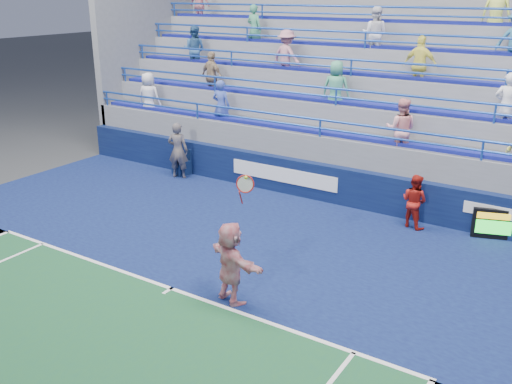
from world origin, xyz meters
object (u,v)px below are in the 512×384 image
Objects in this scene: serve_speed_board at (496,224)px; line_judge at (178,151)px; tennis_player at (231,262)px; ball_girl at (414,201)px; judge_chair at (182,166)px.

line_judge is (-9.81, -0.45, 0.53)m from serve_speed_board.
tennis_player is 1.47× the size of line_judge.
tennis_player is 5.94m from ball_girl.
tennis_player is at bearing -43.71° from judge_chair.
judge_chair is at bearing 136.29° from tennis_player.
judge_chair is 0.32× the size of tennis_player.
tennis_player is (-3.81, -6.00, 0.45)m from serve_speed_board.
line_judge reaches higher than serve_speed_board.
line_judge is at bearing 137.25° from tennis_player.
ball_girl is (1.83, 5.65, -0.13)m from tennis_player.
serve_speed_board is 0.78× the size of ball_girl.
line_judge reaches higher than ball_girl.
tennis_player reaches higher than serve_speed_board.
line_judge is 1.29× the size of ball_girl.
serve_speed_board is 9.84m from line_judge.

